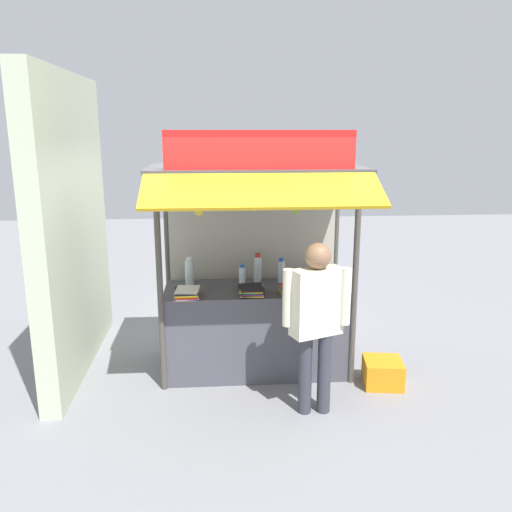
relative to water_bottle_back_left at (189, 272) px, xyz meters
name	(u,v)px	position (x,y,z in m)	size (l,w,h in m)	color
ground_plane	(256,369)	(0.70, -0.16, -1.08)	(20.00, 20.00, 0.00)	gray
stall_counter	(256,329)	(0.70, -0.16, -0.61)	(1.92, 0.74, 0.93)	#4C4C56
stall_structure	(255,227)	(0.70, -0.03, 0.48)	(2.12, 1.62, 2.56)	#4C4742
water_bottle_back_left	(189,272)	(0.00, 0.00, 0.00)	(0.09, 0.09, 0.32)	silver
water_bottle_right	(281,271)	(1.00, 0.04, -0.02)	(0.08, 0.08, 0.27)	silver
water_bottle_left	(242,277)	(0.56, -0.11, -0.03)	(0.07, 0.07, 0.25)	silver
water_bottle_front_right	(258,268)	(0.74, 0.10, 0.00)	(0.09, 0.09, 0.31)	silver
magazine_stack_mid_left	(252,291)	(0.64, -0.36, -0.11)	(0.28, 0.32, 0.08)	black
magazine_stack_mid_right	(293,291)	(1.06, -0.42, -0.10)	(0.26, 0.30, 0.09)	green
magazine_stack_rear_center	(332,284)	(1.52, -0.15, -0.12)	(0.26, 0.29, 0.06)	white
magazine_stack_far_right	(187,294)	(-0.01, -0.42, -0.11)	(0.26, 0.32, 0.08)	yellow
banana_bunch_inner_right	(253,204)	(0.64, -0.62, 0.82)	(0.08, 0.08, 0.25)	#332D23
banana_bunch_inner_left	(199,207)	(0.14, -0.62, 0.79)	(0.10, 0.10, 0.29)	#332D23
banana_bunch_rightmost	(296,208)	(1.04, -0.63, 0.77)	(0.08, 0.08, 0.29)	#332D23
vendor_person	(316,313)	(1.18, -1.07, -0.11)	(0.61, 0.35, 1.61)	#383842
plastic_crate	(383,372)	(1.98, -0.60, -0.95)	(0.38, 0.38, 0.27)	orange
neighbour_wall	(72,227)	(-1.23, 0.14, 0.48)	(0.20, 2.40, 3.13)	beige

